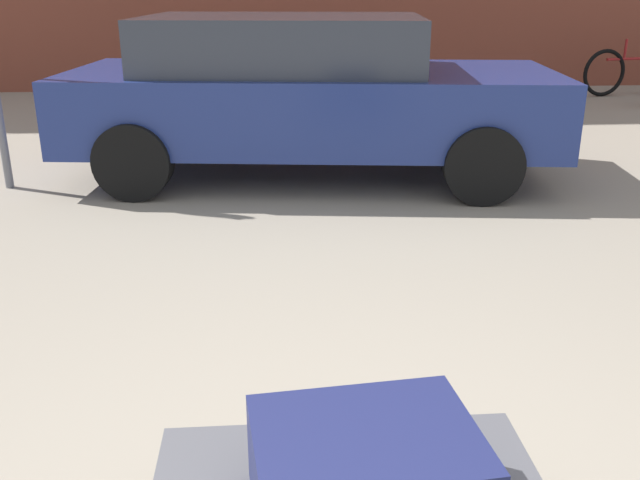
# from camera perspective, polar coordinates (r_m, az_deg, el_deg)

# --- Properties ---
(suitcase_navy_front_left) EXTENTS (0.64, 0.52, 0.27)m
(suitcase_navy_front_left) POSITION_cam_1_polar(r_m,az_deg,el_deg) (1.98, 3.70, -18.48)
(suitcase_navy_front_left) COLOR #191E47
(suitcase_navy_front_left) RESTS_ON luggage_cart
(parked_car) EXTENTS (4.48, 2.31, 1.42)m
(parked_car) POSITION_cam_1_polar(r_m,az_deg,el_deg) (6.46, -1.23, 11.90)
(parked_car) COLOR navy
(parked_car) RESTS_ON ground_plane
(bicycle_leaning) EXTENTS (1.75, 0.35, 0.96)m
(bicycle_leaning) POSITION_cam_1_polar(r_m,az_deg,el_deg) (12.29, 24.12, 12.41)
(bicycle_leaning) COLOR black
(bicycle_leaning) RESTS_ON ground_plane
(bollard_kerb_near) EXTENTS (0.22, 0.22, 0.60)m
(bollard_kerb_near) POSITION_cam_1_polar(r_m,az_deg,el_deg) (10.05, 9.95, 12.01)
(bollard_kerb_near) COLOR #72665B
(bollard_kerb_near) RESTS_ON ground_plane
(bollard_kerb_mid) EXTENTS (0.22, 0.22, 0.60)m
(bollard_kerb_mid) POSITION_cam_1_polar(r_m,az_deg,el_deg) (10.41, 16.51, 11.77)
(bollard_kerb_mid) COLOR #72665B
(bollard_kerb_mid) RESTS_ON ground_plane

